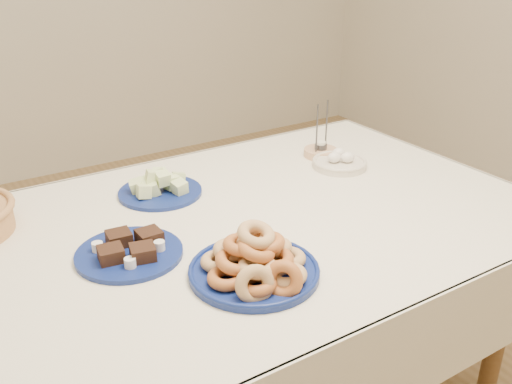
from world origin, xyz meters
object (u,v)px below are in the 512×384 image
Objects in this scene: dining_table at (247,250)px; egg_bowl at (340,162)px; donut_platter at (255,262)px; brownie_plate at (130,251)px; melon_plate at (159,187)px; candle_holder at (321,151)px.

egg_bowl reaches higher than dining_table.
dining_table is 4.18× the size of donut_platter.
brownie_plate is 0.84m from egg_bowl.
melon_plate reaches higher than brownie_plate.
candle_holder is 0.12m from egg_bowl.
brownie_plate is at bearing -168.32° from egg_bowl.
donut_platter is at bearing -145.66° from egg_bowl.
dining_table is 0.33m from donut_platter.
brownie_plate is at bearing -176.80° from dining_table.
dining_table is 0.34m from melon_plate.
donut_platter is 0.54m from melon_plate.
donut_platter is at bearing -117.94° from dining_table.
melon_plate is 1.61× the size of candle_holder.
brownie_plate is 1.69× the size of candle_holder.
donut_platter is 2.05× the size of candle_holder.
melon_plate is 0.37m from brownie_plate.
melon_plate is (-0.00, 0.54, -0.01)m from donut_platter.
brownie_plate is (-0.35, -0.02, 0.12)m from dining_table.
egg_bowl is (0.61, -0.13, -0.00)m from melon_plate.
dining_table is at bearing -63.09° from melon_plate.
donut_platter is 0.74m from egg_bowl.
egg_bowl is (0.61, 0.42, -0.02)m from donut_platter.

